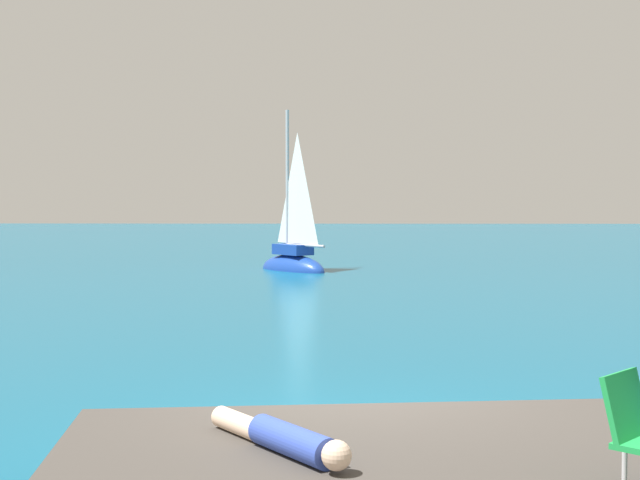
% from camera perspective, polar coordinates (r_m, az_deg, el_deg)
% --- Properties ---
extents(ground_plane, '(160.00, 160.00, 0.00)m').
position_cam_1_polar(ground_plane, '(9.44, 1.91, -12.90)').
color(ground_plane, '#0F5675').
extents(boulder_seaward, '(1.07, 1.07, 0.53)m').
position_cam_1_polar(boulder_seaward, '(9.16, -4.03, -13.39)').
color(boulder_seaward, '#38363C').
rests_on(boulder_seaward, ground).
extents(boulder_inland, '(1.17, 0.99, 0.85)m').
position_cam_1_polar(boulder_inland, '(8.63, -4.25, -14.39)').
color(boulder_inland, '#483A37').
rests_on(boulder_inland, ground).
extents(sailboat_near, '(2.97, 3.20, 6.21)m').
position_cam_1_polar(sailboat_near, '(31.16, -1.74, -1.36)').
color(sailboat_near, '#193D99').
rests_on(sailboat_near, ground).
extents(person_sunbather, '(1.18, 1.48, 0.25)m').
position_cam_1_polar(person_sunbather, '(6.99, -2.39, -12.61)').
color(person_sunbather, '#334CB2').
rests_on(person_sunbather, shore_ledge).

